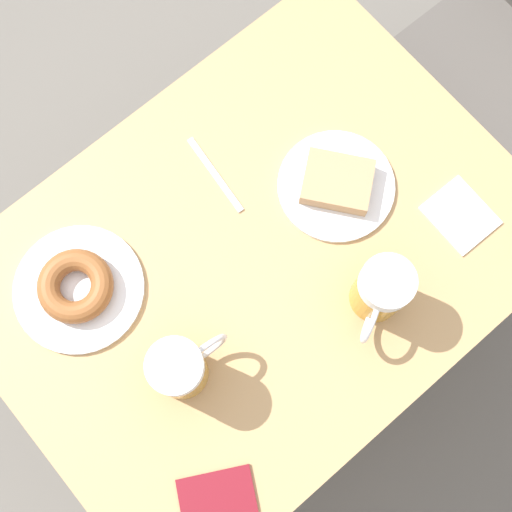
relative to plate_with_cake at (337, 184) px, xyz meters
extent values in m
plane|color=#666059|center=(0.01, -0.20, -0.75)|extent=(8.00, 8.00, 0.00)
cube|color=tan|center=(0.01, -0.20, -0.03)|extent=(0.74, 0.99, 0.03)
cylinder|color=black|center=(-0.32, -0.65, -0.40)|extent=(0.04, 0.04, 0.71)
cylinder|color=black|center=(-0.32, 0.25, -0.40)|extent=(0.04, 0.04, 0.71)
cylinder|color=black|center=(0.34, 0.25, -0.40)|extent=(0.04, 0.04, 0.71)
cube|color=#514C47|center=(-0.04, 0.55, -0.30)|extent=(0.41, 0.41, 0.02)
cylinder|color=#514C47|center=(-0.22, 0.38, -0.53)|extent=(0.03, 0.03, 0.44)
cylinder|color=#514C47|center=(0.13, 0.37, -0.53)|extent=(0.03, 0.03, 0.44)
cylinder|color=#514C47|center=(-0.22, 0.73, -0.53)|extent=(0.03, 0.03, 0.44)
cylinder|color=silver|center=(0.00, 0.00, -0.01)|extent=(0.22, 0.22, 0.01)
cube|color=tan|center=(0.00, 0.00, 0.01)|extent=(0.16, 0.15, 0.03)
cylinder|color=silver|center=(-0.15, -0.48, -0.01)|extent=(0.23, 0.23, 0.01)
torus|color=brown|center=(-0.15, -0.48, 0.01)|extent=(0.13, 0.13, 0.04)
cylinder|color=#C68C23|center=(0.20, -0.09, 0.04)|extent=(0.09, 0.09, 0.11)
cylinder|color=white|center=(0.20, -0.09, 0.12)|extent=(0.09, 0.09, 0.03)
torus|color=silver|center=(0.22, -0.13, 0.06)|extent=(0.05, 0.09, 0.09)
cylinder|color=#C68C23|center=(0.08, -0.43, 0.04)|extent=(0.09, 0.09, 0.11)
cylinder|color=white|center=(0.08, -0.43, 0.12)|extent=(0.09, 0.09, 0.03)
torus|color=silver|center=(0.09, -0.38, 0.06)|extent=(0.02, 0.09, 0.09)
cube|color=white|center=(0.19, 0.14, -0.01)|extent=(0.12, 0.10, 0.00)
cube|color=silver|center=(-0.16, -0.16, -0.01)|extent=(0.17, 0.03, 0.00)
cube|color=maroon|center=(0.28, -0.52, -0.01)|extent=(0.14, 0.15, 0.01)
camera|label=1|loc=(0.24, -0.40, 1.23)|focal=50.00mm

